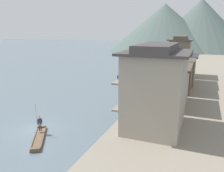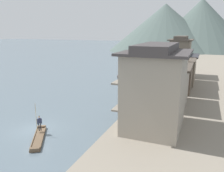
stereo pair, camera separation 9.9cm
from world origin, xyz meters
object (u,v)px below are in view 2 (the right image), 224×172
at_px(boat_moored_third, 153,77).
at_px(house_waterfront_nearest, 155,88).
at_px(boatman_person, 39,121).
at_px(boat_moored_nearest, 159,72).
at_px(house_waterfront_second, 167,83).
at_px(house_waterfront_tall, 175,73).
at_px(boat_moored_second, 140,87).
at_px(boat_moored_far, 126,77).
at_px(house_waterfront_far, 180,56).
at_px(house_waterfront_narrow, 179,67).
at_px(boat_foreground_poled, 39,138).

height_order(boat_moored_third, house_waterfront_nearest, house_waterfront_nearest).
bearing_deg(boatman_person, boat_moored_nearest, 82.74).
bearing_deg(house_waterfront_nearest, house_waterfront_second, 90.60).
xyz_separation_m(boat_moored_nearest, house_waterfront_tall, (5.88, -18.96, 3.35)).
height_order(boat_moored_nearest, boat_moored_third, boat_moored_nearest).
xyz_separation_m(boat_moored_second, boat_moored_far, (-5.17, 7.55, -0.00)).
height_order(boat_moored_far, house_waterfront_second, house_waterfront_second).
distance_m(boat_moored_far, house_waterfront_second, 21.13).
height_order(boat_moored_nearest, house_waterfront_second, house_waterfront_second).
distance_m(boat_moored_far, house_waterfront_far, 12.68).
bearing_deg(boat_moored_second, boat_moored_third, 88.11).
relative_size(boat_moored_nearest, house_waterfront_far, 0.55).
bearing_deg(boatman_person, house_waterfront_tall, 62.44).
distance_m(boat_moored_nearest, boat_moored_third, 6.31).
relative_size(boat_moored_second, house_waterfront_narrow, 0.75).
bearing_deg(house_waterfront_far, house_waterfront_nearest, -88.73).
relative_size(boat_moored_second, house_waterfront_tall, 0.86).
xyz_separation_m(boat_moored_nearest, house_waterfront_narrow, (6.00, -12.51, 3.34)).
bearing_deg(house_waterfront_nearest, house_waterfront_far, 91.27).
bearing_deg(house_waterfront_nearest, boat_moored_far, 114.20).
bearing_deg(house_waterfront_tall, house_waterfront_far, 92.71).
bearing_deg(boat_moored_second, house_waterfront_far, 63.64).
relative_size(house_waterfront_nearest, house_waterfront_second, 1.12).
bearing_deg(boat_moored_far, house_waterfront_tall, -39.82).
xyz_separation_m(boat_moored_far, house_waterfront_nearest, (11.66, -25.94, 4.71)).
height_order(boat_moored_nearest, boat_moored_far, boat_moored_nearest).
relative_size(boat_foreground_poled, boat_moored_far, 1.17).
xyz_separation_m(boat_foreground_poled, house_waterfront_far, (9.64, 36.01, 4.78)).
bearing_deg(house_waterfront_nearest, boat_moored_nearest, 99.50).
relative_size(boatman_person, house_waterfront_far, 0.35).
height_order(boatman_person, house_waterfront_second, house_waterfront_second).
xyz_separation_m(boat_moored_third, boat_moored_far, (-5.51, -2.94, 0.06)).
bearing_deg(boatman_person, boat_moored_far, 91.26).
height_order(house_waterfront_nearest, house_waterfront_tall, house_waterfront_nearest).
relative_size(boat_moored_nearest, house_waterfront_narrow, 0.63).
bearing_deg(house_waterfront_second, boat_moored_far, 123.69).
height_order(boat_moored_nearest, house_waterfront_tall, house_waterfront_tall).
bearing_deg(boat_moored_second, house_waterfront_narrow, 33.00).
bearing_deg(boat_moored_nearest, house_waterfront_second, -77.71).
bearing_deg(house_waterfront_far, boat_moored_nearest, 135.97).
bearing_deg(boatman_person, boat_foreground_poled, -57.57).
bearing_deg(boatman_person, boat_moored_third, 81.83).
distance_m(house_waterfront_nearest, house_waterfront_narrow, 22.71).
bearing_deg(house_waterfront_nearest, boat_moored_second, 109.45).
bearing_deg(house_waterfront_second, house_waterfront_narrow, 89.17).
bearing_deg(boat_moored_nearest, boat_moored_second, -92.07).
bearing_deg(house_waterfront_tall, boatman_person, -117.56).
bearing_deg(boat_moored_second, house_waterfront_tall, -18.43).
height_order(boat_foreground_poled, boat_moored_second, boat_moored_second).
xyz_separation_m(boatman_person, boat_moored_nearest, (5.10, 39.99, -1.14)).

